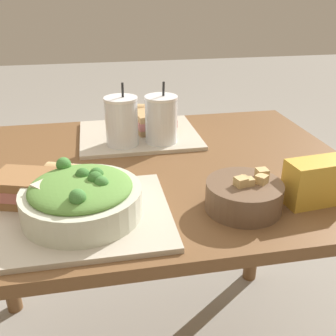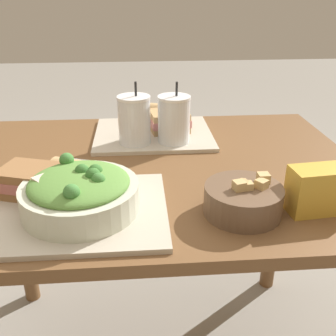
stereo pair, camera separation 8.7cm
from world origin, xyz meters
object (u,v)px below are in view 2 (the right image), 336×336
salad_bowl (80,192)px  baguette_near (75,172)px  drink_cup_red (174,121)px  baguette_far (158,112)px  soup_bowl (243,199)px  sandwich_near (29,181)px  napkin_folded (84,168)px  sandwich_far (169,121)px  chip_bag (324,189)px  drink_cup_dark (134,121)px

salad_bowl → baguette_near: bearing=103.1°
salad_bowl → drink_cup_red: drink_cup_red is taller
salad_bowl → baguette_far: salad_bowl is taller
soup_bowl → sandwich_near: size_ratio=1.09×
sandwich_near → baguette_near: sandwich_near is taller
soup_bowl → baguette_near: size_ratio=1.37×
sandwich_near → napkin_folded: sandwich_near is taller
sandwich_far → drink_cup_red: bearing=-95.0°
sandwich_near → drink_cup_red: bearing=57.3°
sandwich_far → chip_bag: chip_bag is taller
salad_bowl → sandwich_near: (-0.13, 0.08, -0.01)m
drink_cup_red → sandwich_near: bearing=-140.3°
sandwich_near → sandwich_far: size_ratio=1.10×
salad_bowl → drink_cup_dark: 0.40m
baguette_far → drink_cup_red: size_ratio=0.54×
sandwich_far → drink_cup_dark: drink_cup_dark is taller
soup_bowl → drink_cup_red: size_ratio=0.91×
baguette_far → soup_bowl: bearing=-147.8°
baguette_far → drink_cup_dark: size_ratio=0.53×
soup_bowl → napkin_folded: size_ratio=1.15×
drink_cup_red → napkin_folded: (-0.26, -0.15, -0.08)m
baguette_near → chip_bag: (0.55, -0.15, 0.01)m
baguette_far → drink_cup_red: drink_cup_red is taller
sandwich_near → salad_bowl: bearing=-16.0°
baguette_near → drink_cup_red: bearing=-22.8°
baguette_far → napkin_folded: 0.42m
sandwich_far → baguette_far: bearing=98.1°
baguette_near → baguette_far: size_ratio=1.23×
soup_bowl → chip_bag: bearing=-0.6°
salad_bowl → sandwich_near: 0.15m
soup_bowl → sandwich_near: soup_bowl is taller
sandwich_near → drink_cup_dark: bearing=68.6°
baguette_near → drink_cup_dark: (0.15, 0.26, 0.04)m
soup_bowl → chip_bag: size_ratio=1.04×
salad_bowl → drink_cup_red: bearing=58.5°
drink_cup_red → napkin_folded: 0.31m
soup_bowl → baguette_near: soup_bowl is taller
salad_bowl → baguette_far: size_ratio=2.51×
baguette_near → drink_cup_dark: size_ratio=0.65×
salad_bowl → sandwich_near: bearing=146.5°
sandwich_near → napkin_folded: bearing=73.9°
salad_bowl → napkin_folded: size_ratio=1.71×
drink_cup_dark → chip_bag: size_ratio=1.16×
baguette_near → sandwich_far: bearing=-12.7°
soup_bowl → baguette_far: 0.63m
salad_bowl → napkin_folded: bearing=95.9°
sandwich_far → chip_bag: size_ratio=0.87×
sandwich_near → baguette_far: (0.33, 0.51, -0.00)m
baguette_far → drink_cup_red: 0.21m
salad_bowl → drink_cup_red: size_ratio=1.35×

